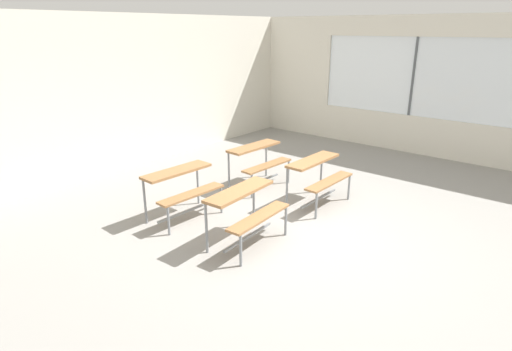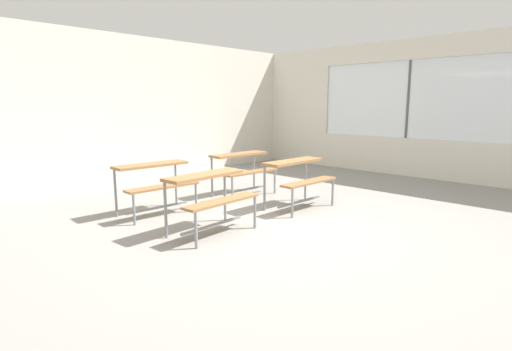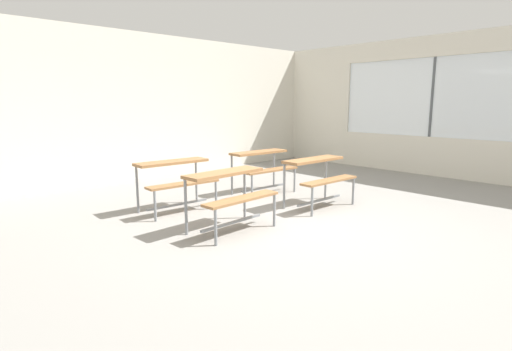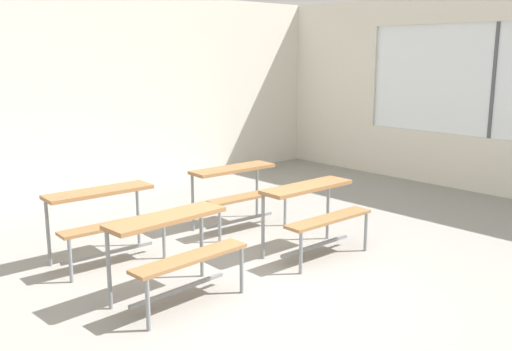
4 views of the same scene
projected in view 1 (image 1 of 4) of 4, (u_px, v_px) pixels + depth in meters
name	position (u px, v px, depth m)	size (l,w,h in m)	color
ground	(305.00, 236.00, 5.85)	(10.00, 9.00, 0.05)	gray
wall_back	(112.00, 95.00, 8.04)	(10.00, 0.12, 3.00)	silver
wall_right	(441.00, 91.00, 8.91)	(0.12, 9.00, 3.00)	silver
desk_bench_r0c0	(246.00, 204.00, 5.42)	(1.13, 0.65, 0.74)	olive
desk_bench_r0c1	(318.00, 171.00, 6.67)	(1.11, 0.61, 0.74)	olive
desk_bench_r1c0	(182.00, 183.00, 6.18)	(1.13, 0.64, 0.74)	olive
desk_bench_r1c1	(258.00, 156.00, 7.44)	(1.13, 0.64, 0.74)	olive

